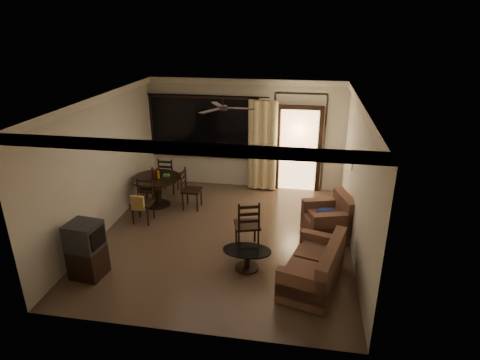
% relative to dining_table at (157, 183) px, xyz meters
% --- Properties ---
extents(ground, '(5.50, 5.50, 0.00)m').
position_rel_dining_table_xyz_m(ground, '(1.87, -1.20, -0.56)').
color(ground, '#7F6651').
rests_on(ground, ground).
extents(room_shell, '(5.50, 6.70, 5.50)m').
position_rel_dining_table_xyz_m(room_shell, '(2.46, 0.57, 1.27)').
color(room_shell, beige).
rests_on(room_shell, ground).
extents(dining_table, '(1.13, 1.13, 0.93)m').
position_rel_dining_table_xyz_m(dining_table, '(0.00, 0.00, 0.00)').
color(dining_table, black).
rests_on(dining_table, ground).
extents(dining_chair_west, '(0.43, 0.43, 0.95)m').
position_rel_dining_table_xyz_m(dining_chair_west, '(-0.17, 0.01, -0.28)').
color(dining_chair_west, black).
rests_on(dining_chair_west, ground).
extents(dining_chair_east, '(0.43, 0.43, 0.95)m').
position_rel_dining_table_xyz_m(dining_chair_east, '(0.83, -0.02, -0.28)').
color(dining_chair_east, black).
rests_on(dining_chair_east, ground).
extents(dining_chair_south, '(0.43, 0.49, 0.95)m').
position_rel_dining_table_xyz_m(dining_chair_south, '(-0.02, -0.86, -0.26)').
color(dining_chair_south, black).
rests_on(dining_chair_south, ground).
extents(dining_chair_north, '(0.43, 0.43, 0.95)m').
position_rel_dining_table_xyz_m(dining_chair_north, '(0.01, 0.79, -0.28)').
color(dining_chair_north, black).
rests_on(dining_chair_north, ground).
extents(tv_cabinet, '(0.58, 0.53, 1.01)m').
position_rel_dining_table_xyz_m(tv_cabinet, '(-0.18, -2.90, -0.05)').
color(tv_cabinet, black).
rests_on(tv_cabinet, ground).
extents(sofa, '(1.14, 1.62, 0.78)m').
position_rel_dining_table_xyz_m(sofa, '(3.67, -2.53, -0.25)').
color(sofa, '#432B1F').
rests_on(sofa, ground).
extents(armchair, '(1.09, 1.09, 0.88)m').
position_rel_dining_table_xyz_m(armchair, '(3.97, -0.85, -0.20)').
color(armchair, '#432B1F').
rests_on(armchair, ground).
extents(coffee_table, '(0.86, 0.52, 0.38)m').
position_rel_dining_table_xyz_m(coffee_table, '(2.48, -2.24, -0.31)').
color(coffee_table, black).
rests_on(coffee_table, ground).
extents(side_chair, '(0.58, 0.58, 1.04)m').
position_rel_dining_table_xyz_m(side_chair, '(2.38, -1.56, -0.25)').
color(side_chair, black).
rests_on(side_chair, ground).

